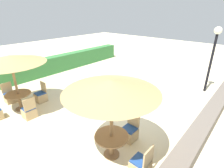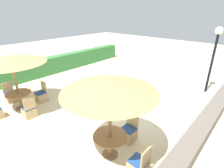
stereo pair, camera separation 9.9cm
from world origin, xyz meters
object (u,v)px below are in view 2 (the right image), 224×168
(parasol_back_left, at_px, (10,59))
(parasol_front_left, at_px, (110,87))
(patio_chair_front_left_east, at_px, (129,133))
(round_table_back_left, at_px, (19,96))
(round_table_front_left, at_px, (110,140))
(lamp_post, at_px, (215,48))
(patio_chair_back_left_north, at_px, (11,96))
(patio_chair_back_left_south, at_px, (29,111))
(patio_chair_back_left_east, at_px, (41,96))
(patio_chair_front_left_south, at_px, (139,166))

(parasol_back_left, distance_m, parasol_front_left, 4.79)
(patio_chair_front_left_east, bearing_deg, round_table_back_left, 18.14)
(parasol_back_left, bearing_deg, round_table_front_left, -82.46)
(lamp_post, relative_size, patio_chair_back_left_north, 3.57)
(parasol_front_left, bearing_deg, parasol_back_left, 97.54)
(parasol_front_left, bearing_deg, patio_chair_back_left_south, 100.21)
(lamp_post, xyz_separation_m, round_table_back_left, (-7.29, 5.56, -1.77))
(patio_chair_back_left_south, distance_m, round_table_front_left, 3.86)
(patio_chair_back_left_north, bearing_deg, parasol_front_left, 96.63)
(parasol_back_left, height_order, patio_chair_back_left_south, parasol_back_left)
(lamp_post, height_order, parasol_front_left, lamp_post)
(parasol_back_left, xyz_separation_m, patio_chair_back_left_east, (0.96, -0.01, -1.98))
(patio_chair_back_left_north, distance_m, patio_chair_front_left_east, 5.95)
(patio_chair_back_left_north, relative_size, round_table_front_left, 0.94)
(patio_chair_back_left_north, xyz_separation_m, patio_chair_front_left_south, (0.68, -6.75, 0.00))
(round_table_back_left, height_order, patio_chair_back_left_north, patio_chair_back_left_north)
(patio_chair_back_left_north, bearing_deg, lamp_post, 138.19)
(parasol_front_left, relative_size, round_table_front_left, 2.57)
(round_table_front_left, bearing_deg, round_table_back_left, 97.54)
(parasol_front_left, bearing_deg, round_table_back_left, 97.54)
(parasol_back_left, relative_size, round_table_back_left, 2.63)
(round_table_back_left, relative_size, patio_chair_front_left_east, 1.12)
(parasol_back_left, xyz_separation_m, patio_chair_front_left_south, (0.64, -5.75, -1.98))
(patio_chair_back_left_east, bearing_deg, parasol_back_left, 89.31)
(round_table_back_left, height_order, parasol_front_left, parasol_front_left)
(patio_chair_back_left_east, bearing_deg, round_table_front_left, 176.02)
(round_table_back_left, bearing_deg, patio_chair_front_left_east, -71.86)
(lamp_post, bearing_deg, parasol_back_left, 142.68)
(patio_chair_back_left_north, bearing_deg, patio_chair_front_left_south, 95.79)
(parasol_back_left, xyz_separation_m, parasol_front_left, (0.63, -4.74, 0.01))
(round_table_back_left, height_order, round_table_front_left, round_table_back_left)
(patio_chair_back_left_north, bearing_deg, round_table_front_left, 96.63)
(round_table_back_left, relative_size, patio_chair_back_left_north, 1.12)
(parasol_back_left, xyz_separation_m, patio_chair_back_left_south, (-0.06, -0.96, -1.98))
(patio_chair_front_left_south, bearing_deg, round_table_front_left, 90.97)
(round_table_front_left, xyz_separation_m, patio_chair_front_left_south, (0.02, -1.00, -0.28))
(patio_chair_front_left_south, bearing_deg, patio_chair_back_left_south, 98.31)
(patio_chair_back_left_north, xyz_separation_m, parasol_front_left, (0.67, -5.74, 1.98))
(parasol_back_left, height_order, patio_chair_front_left_south, parasol_back_left)
(lamp_post, bearing_deg, patio_chair_back_left_east, 138.79)
(lamp_post, xyz_separation_m, patio_chair_front_left_south, (-6.65, -0.19, -2.09))
(parasol_back_left, bearing_deg, patio_chair_back_left_east, -0.69)
(round_table_front_left, bearing_deg, patio_chair_front_left_east, 0.28)
(round_table_back_left, distance_m, patio_chair_back_left_north, 1.05)
(lamp_post, relative_size, round_table_front_left, 3.35)
(patio_chair_back_left_north, bearing_deg, parasol_back_left, 92.27)
(patio_chair_front_left_south, xyz_separation_m, patio_chair_front_left_east, (0.91, 1.01, 0.00))
(patio_chair_front_left_south, distance_m, patio_chair_front_left_east, 1.36)
(patio_chair_back_left_east, distance_m, patio_chair_front_left_east, 4.77)
(parasol_front_left, distance_m, patio_chair_front_left_south, 2.22)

